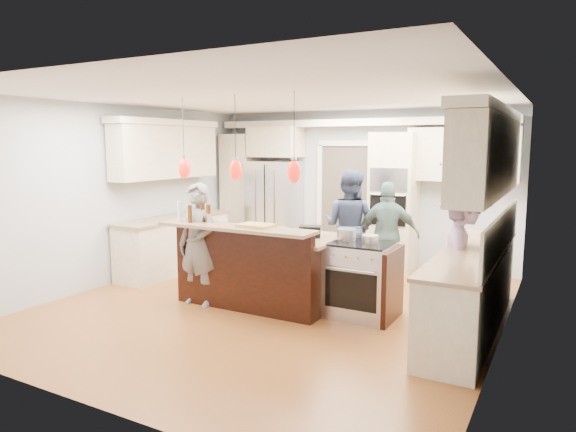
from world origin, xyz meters
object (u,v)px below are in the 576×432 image
Objects in this scene: island_range at (363,280)px; person_far_left at (349,226)px; person_bar_end at (198,245)px; kitchen_island at (262,266)px; refrigerator at (274,209)px.

island_range is 0.53× the size of person_far_left.
kitchen_island is at bearing 39.30° from person_bar_end.
island_range is 2.17m from person_bar_end.
refrigerator is at bearing 116.89° from kitchen_island.
refrigerator reaches higher than person_bar_end.
person_bar_end is at bearing -78.12° from refrigerator.
refrigerator is at bearing 137.41° from island_range.
person_bar_end is 2.41m from person_far_left.
person_bar_end reaches higher than island_range.
refrigerator reaches higher than island_range.
refrigerator is 1.04× the size of person_far_left.
kitchen_island is 0.90m from person_bar_end.
person_far_left reaches higher than island_range.
person_far_left reaches higher than kitchen_island.
person_bar_end is at bearing -141.37° from kitchen_island.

